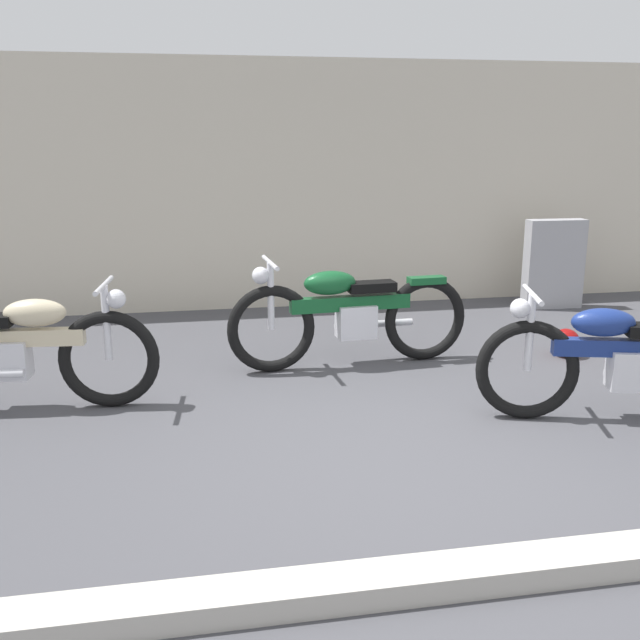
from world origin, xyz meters
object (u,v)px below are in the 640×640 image
Objects in this scene: stone_marker at (554,264)px; motorcycle_blue at (623,361)px; motorcycle_green at (348,314)px; motorcycle_cream at (15,350)px; helmet at (566,343)px.

motorcycle_blue is at bearing -110.26° from stone_marker.
motorcycle_green is at bearing -29.80° from motorcycle_blue.
motorcycle_cream is (-5.57, -2.35, -0.06)m from stone_marker.
helmet is 0.13× the size of motorcycle_blue.
stone_marker reaches higher than motorcycle_blue.
helmet is 2.10m from motorcycle_green.
motorcycle_green is (-2.07, 0.10, 0.34)m from helmet.
motorcycle_blue is 0.94× the size of motorcycle_green.
motorcycle_green reaches higher than motorcycle_blue.
helmet is 0.12× the size of motorcycle_green.
stone_marker is 3.39m from motorcycle_green.
motorcycle_cream is at bearing 1.53° from motorcycle_blue.
motorcycle_green is (-2.90, -1.76, -0.05)m from stone_marker.
stone_marker is 0.48× the size of motorcycle_green.
motorcycle_cream reaches higher than motorcycle_blue.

